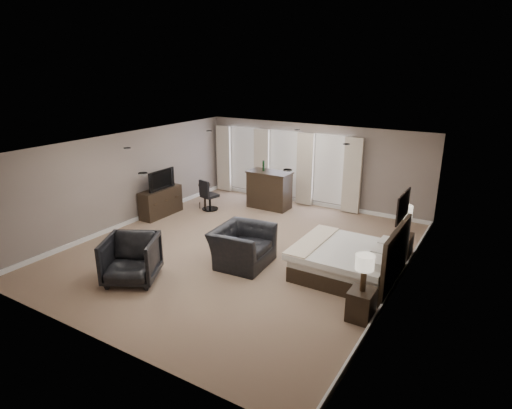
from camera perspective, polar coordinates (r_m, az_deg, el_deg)
The scene contains 16 objects.
room at distance 10.13m, azimuth -2.14°, elevation 0.65°, with size 7.60×8.60×2.64m.
window_bay at distance 14.07m, azimuth 3.66°, elevation 5.22°, with size 5.25×0.20×2.30m.
bed at distance 9.35m, azimuth 11.58°, elevation -5.51°, with size 2.05×1.96×1.30m, color silver.
nightstand_near at distance 8.04m, azimuth 13.85°, elevation -12.79°, with size 0.42×0.52×0.56m, color black.
nightstand_far at distance 10.57m, azimuth 18.74°, elevation -5.35°, with size 0.46×0.56×0.61m, color black.
lamp_near at distance 7.75m, azimuth 14.20°, elevation -8.85°, with size 0.33×0.33×0.68m, color beige.
lamp_far at distance 10.33m, azimuth 19.10°, elevation -2.00°, with size 0.34×0.34×0.71m, color beige.
wall_art at distance 8.69m, azimuth 18.97°, elevation -0.23°, with size 0.04×0.96×0.56m, color slate.
dresser at distance 13.14m, azimuth -12.57°, elevation 0.32°, with size 0.46×1.43×0.83m, color black.
tv at distance 13.01m, azimuth -12.72°, elevation 2.34°, with size 1.02×0.59×0.13m, color black.
armchair_near at distance 9.67m, azimuth -1.82°, elevation -4.75°, with size 1.33×0.87×1.16m, color black.
armchair_far at distance 9.31m, azimuth -16.33°, elevation -6.76°, with size 1.05×0.98×1.08m, color black.
bar_counter at distance 13.48m, azimuth 1.79°, elevation 1.99°, with size 1.36×0.71×1.19m, color black.
bar_stool_left at distance 13.56m, azimuth -6.84°, elevation 1.12°, with size 0.38×0.38×0.80m, color black.
bar_stool_right at distance 13.36m, azimuth 2.20°, elevation 1.07°, with size 0.40×0.40×0.84m, color black.
desk_chair at distance 13.37m, azimuth -6.19°, elevation 1.30°, with size 0.50×0.50×0.98m, color black.
Camera 1 is at (5.32, -8.06, 4.35)m, focal length 30.00 mm.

